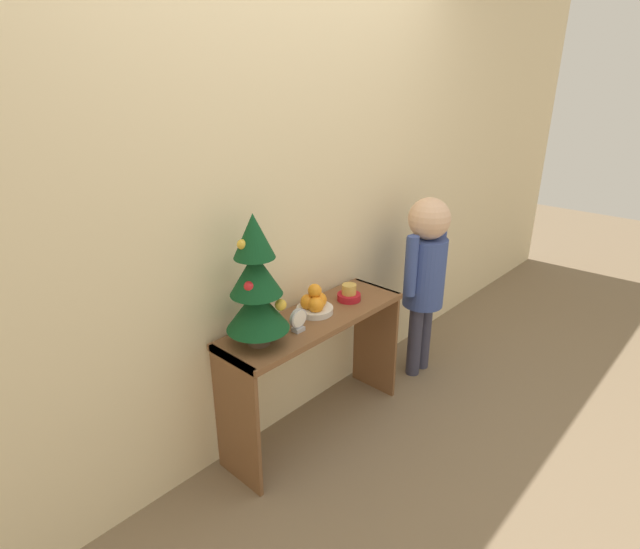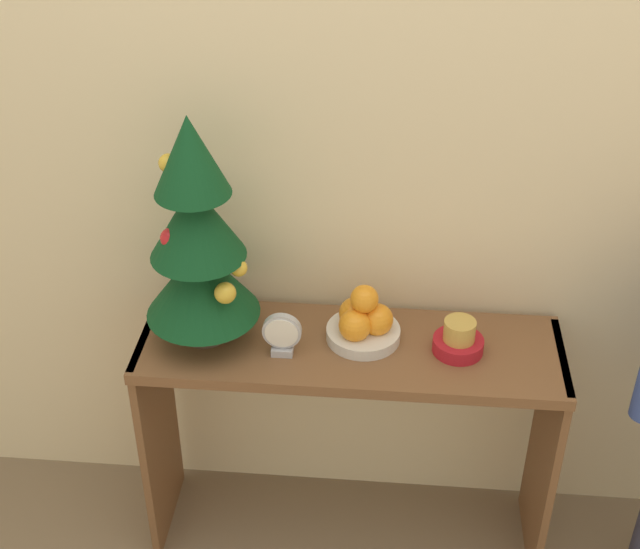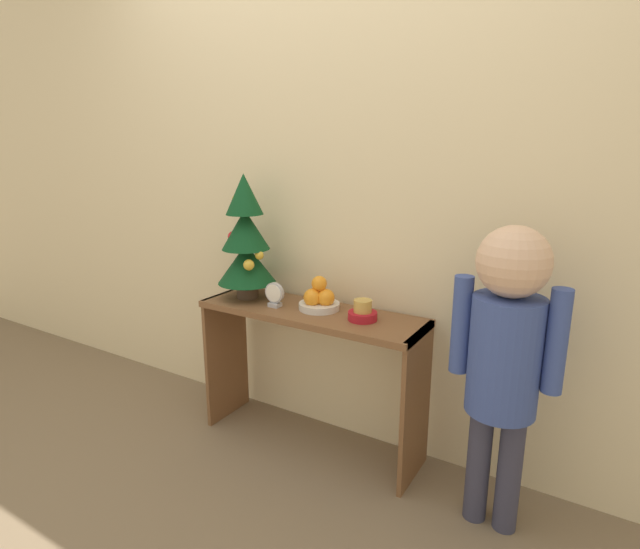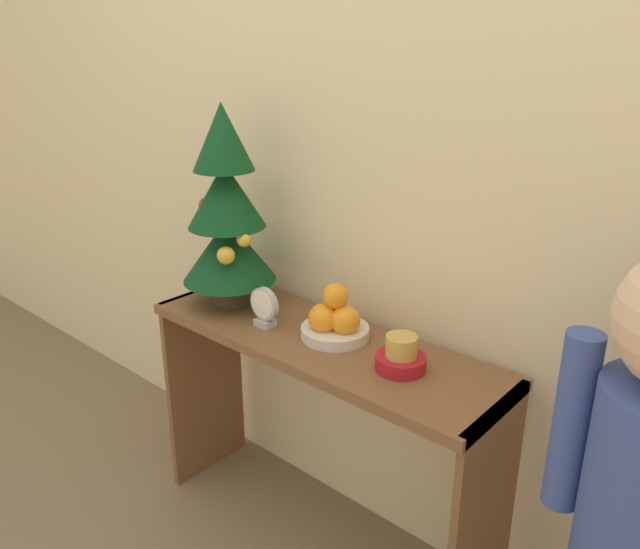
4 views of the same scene
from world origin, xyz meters
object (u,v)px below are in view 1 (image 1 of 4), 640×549
at_px(fruit_bowl, 315,304).
at_px(child_figure, 425,266).
at_px(singing_bowl, 349,294).
at_px(desk_clock, 298,320).
at_px(mini_tree, 256,285).

bearing_deg(fruit_bowl, child_figure, -8.65).
distance_m(singing_bowl, desk_clock, 0.44).
bearing_deg(mini_tree, fruit_bowl, 3.97).
distance_m(mini_tree, singing_bowl, 0.68).
height_order(fruit_bowl, singing_bowl, fruit_bowl).
bearing_deg(singing_bowl, fruit_bowl, 172.84).
relative_size(mini_tree, fruit_bowl, 3.23).
height_order(singing_bowl, child_figure, child_figure).
xyz_separation_m(fruit_bowl, desk_clock, (-0.19, -0.08, 0.01)).
bearing_deg(desk_clock, singing_bowl, 6.26).
relative_size(fruit_bowl, child_figure, 0.16).
xyz_separation_m(mini_tree, desk_clock, (0.20, -0.05, -0.23)).
xyz_separation_m(mini_tree, child_figure, (1.24, -0.10, -0.24)).
height_order(singing_bowl, desk_clock, desk_clock).
height_order(desk_clock, child_figure, child_figure).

